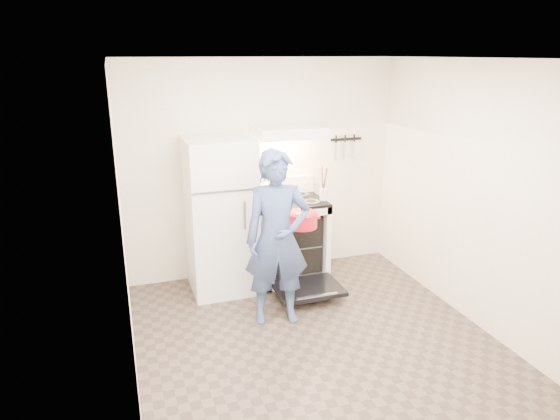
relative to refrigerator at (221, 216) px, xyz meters
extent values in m
plane|color=brown|center=(0.58, -1.45, -0.85)|extent=(3.60, 3.60, 0.00)
cube|color=white|center=(0.58, 0.35, 0.40)|extent=(3.20, 0.02, 2.50)
cube|color=white|center=(0.00, 0.00, 0.00)|extent=(0.70, 0.70, 1.70)
cube|color=white|center=(0.81, 0.02, -0.39)|extent=(0.76, 0.65, 0.92)
cube|color=black|center=(0.81, 0.02, 0.09)|extent=(0.76, 0.65, 0.03)
cube|color=white|center=(0.81, 0.31, 0.20)|extent=(0.76, 0.07, 0.20)
cube|color=black|center=(0.81, -0.57, -0.72)|extent=(0.70, 0.54, 0.04)
cube|color=slate|center=(0.81, 0.02, -0.41)|extent=(0.60, 0.52, 0.01)
cube|color=white|center=(0.81, 0.10, 0.86)|extent=(0.76, 0.50, 0.12)
cube|color=black|center=(1.63, 0.33, 0.70)|extent=(0.40, 0.02, 0.03)
cylinder|color=olive|center=(0.89, 0.10, -0.40)|extent=(0.33, 0.33, 0.02)
cylinder|color=silver|center=(1.13, -0.19, 0.20)|extent=(0.11, 0.11, 0.13)
imported|color=#314C6F|center=(0.36, -0.87, 0.01)|extent=(0.68, 0.50, 1.71)
camera|label=1|loc=(-1.01, -5.08, 1.69)|focal=32.00mm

